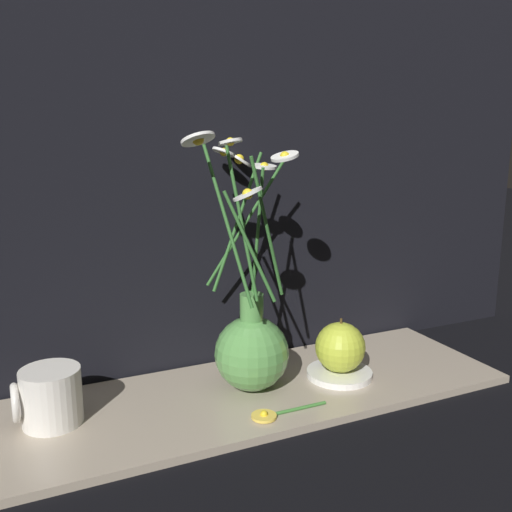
# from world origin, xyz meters

# --- Properties ---
(ground_plane) EXTENTS (6.00, 6.00, 0.00)m
(ground_plane) POSITION_xyz_m (0.00, 0.00, 0.00)
(ground_plane) COLOR black
(shelf) EXTENTS (0.80, 0.26, 0.01)m
(shelf) POSITION_xyz_m (0.00, 0.00, 0.01)
(shelf) COLOR tan
(shelf) RESTS_ON ground_plane
(backdrop_wall) EXTENTS (1.30, 0.02, 1.10)m
(backdrop_wall) POSITION_xyz_m (0.00, 0.14, 0.55)
(backdrop_wall) COLOR black
(backdrop_wall) RESTS_ON ground_plane
(vase_with_flowers) EXTENTS (0.20, 0.24, 0.39)m
(vase_with_flowers) POSITION_xyz_m (-0.01, 0.01, 0.09)
(vase_with_flowers) COLOR #59994C
(vase_with_flowers) RESTS_ON shelf
(yellow_mug) EXTENTS (0.09, 0.08, 0.08)m
(yellow_mug) POSITION_xyz_m (-0.30, 0.02, 0.05)
(yellow_mug) COLOR silver
(yellow_mug) RESTS_ON shelf
(saucer_plate) EXTENTS (0.11, 0.11, 0.01)m
(saucer_plate) POSITION_xyz_m (0.14, -0.01, 0.02)
(saucer_plate) COLOR white
(saucer_plate) RESTS_ON shelf
(orange_fruit) EXTENTS (0.08, 0.08, 0.09)m
(orange_fruit) POSITION_xyz_m (0.14, -0.01, 0.06)
(orange_fruit) COLOR #B7C638
(orange_fruit) RESTS_ON saucer_plate
(loose_daisy) EXTENTS (0.12, 0.04, 0.01)m
(loose_daisy) POSITION_xyz_m (-0.02, -0.09, 0.02)
(loose_daisy) COLOR #3D7A33
(loose_daisy) RESTS_ON shelf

